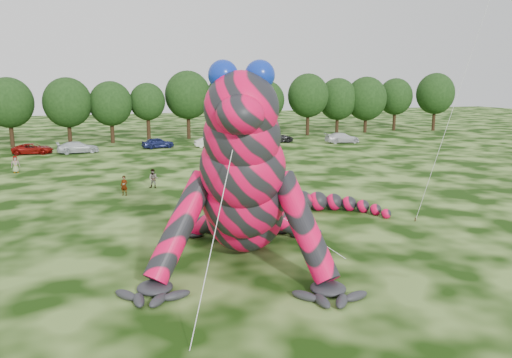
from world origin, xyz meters
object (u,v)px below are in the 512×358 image
at_px(tree_10, 188,105).
at_px(tree_7, 68,111).
at_px(tree_9, 148,112).
at_px(car_6, 277,138).
at_px(tree_6, 10,112).
at_px(car_4, 158,143).
at_px(car_5, 209,142).
at_px(spectator_1, 153,179).
at_px(car_2, 33,149).
at_px(car_3, 78,147).
at_px(spectator_5, 273,179).
at_px(tree_16, 395,104).
at_px(tree_12, 266,109).
at_px(tree_17, 435,102).
at_px(tree_13, 308,105).
at_px(spectator_4, 15,164).
at_px(tree_14, 338,106).
at_px(spectator_2, 280,158).
at_px(tree_11, 228,106).
at_px(tree_8, 111,112).
at_px(car_7, 342,138).
at_px(inflatable_gecko, 245,157).
at_px(spectator_0, 124,186).
at_px(tree_15, 366,105).

bearing_deg(tree_10, tree_7, -174.20).
xyz_separation_m(tree_9, car_6, (17.70, -7.59, -3.63)).
bearing_deg(tree_6, car_4, -21.97).
height_order(tree_6, car_5, tree_6).
xyz_separation_m(tree_6, spectator_1, (14.92, -32.97, -3.91)).
xyz_separation_m(car_2, car_3, (5.33, -0.90, 0.07)).
distance_m(car_3, spectator_5, 31.93).
xyz_separation_m(tree_16, car_2, (-59.74, -10.73, -4.02)).
bearing_deg(tree_12, tree_17, -1.93).
bearing_deg(tree_10, tree_9, -168.98).
bearing_deg(car_4, tree_13, -81.70).
distance_m(tree_7, spectator_4, 22.10).
relative_size(car_3, spectator_1, 3.02).
relative_size(tree_14, car_3, 1.87).
distance_m(tree_13, spectator_2, 31.11).
bearing_deg(tree_11, spectator_5, -100.18).
bearing_deg(tree_8, tree_16, 2.75).
bearing_deg(car_3, tree_16, -84.24).
height_order(tree_6, spectator_2, tree_6).
relative_size(car_4, spectator_2, 2.32).
bearing_deg(car_7, tree_14, -20.12).
relative_size(tree_11, tree_17, 0.98).
relative_size(tree_13, car_4, 2.38).
distance_m(tree_8, spectator_2, 31.10).
height_order(tree_10, tree_13, tree_10).
height_order(car_2, car_7, car_7).
bearing_deg(tree_11, tree_7, -176.67).
bearing_deg(tree_9, spectator_4, -125.98).
xyz_separation_m(car_6, car_7, (8.89, -3.69, 0.03)).
height_order(tree_16, car_4, tree_16).
relative_size(tree_10, car_4, 2.47).
bearing_deg(tree_8, tree_17, -0.33).
bearing_deg(spectator_1, inflatable_gecko, -52.63).
relative_size(tree_11, tree_14, 1.07).
height_order(tree_13, tree_17, tree_17).
bearing_deg(spectator_0, spectator_4, 154.56).
distance_m(car_3, spectator_1, 24.86).
distance_m(spectator_2, spectator_5, 11.42).
relative_size(tree_8, car_4, 2.10).
xyz_separation_m(tree_12, tree_15, (18.46, 0.03, 0.33)).
xyz_separation_m(tree_16, tree_17, (6.50, -2.71, 0.46)).
relative_size(tree_8, tree_16, 0.95).
relative_size(tree_7, tree_13, 0.94).
bearing_deg(spectator_1, tree_10, 101.41).
bearing_deg(tree_17, spectator_2, -146.98).
height_order(tree_6, spectator_0, tree_6).
relative_size(tree_13, tree_15, 1.05).
bearing_deg(car_6, tree_16, -69.59).
distance_m(inflatable_gecko, car_5, 41.99).
xyz_separation_m(tree_10, spectator_2, (4.24, -28.11, -4.33)).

